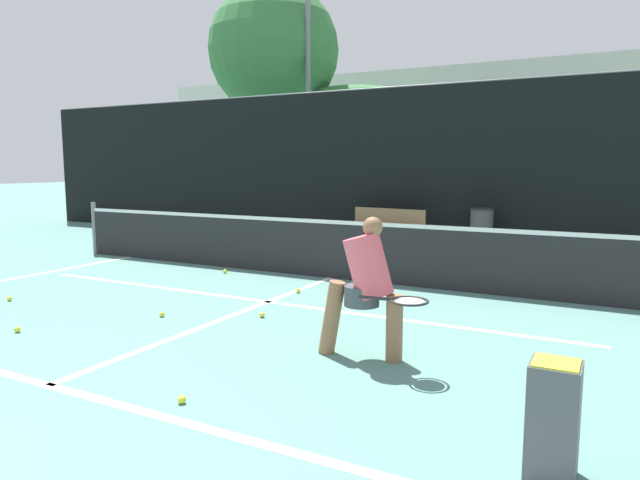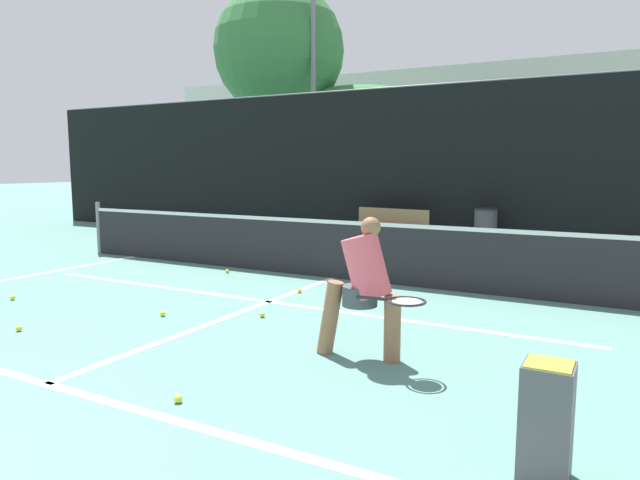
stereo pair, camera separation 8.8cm
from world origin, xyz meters
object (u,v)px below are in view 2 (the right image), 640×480
object	(u,v)px
ball_hopper	(546,419)
courtside_bench	(390,226)
player_practicing	(364,284)
trash_bin	(485,230)
parked_car	(586,210)

from	to	relation	value
ball_hopper	courtside_bench	bearing A→B (deg)	117.20
courtside_bench	ball_hopper	bearing A→B (deg)	-55.74
player_practicing	courtside_bench	bearing A→B (deg)	102.73
player_practicing	courtside_bench	xyz separation A→B (m)	(-2.57, 7.09, -0.24)
courtside_bench	trash_bin	distance (m)	2.07
trash_bin	parked_car	world-z (taller)	parked_car
player_practicing	parked_car	world-z (taller)	parked_car
player_practicing	trash_bin	bearing A→B (deg)	86.82
player_practicing	parked_car	bearing A→B (deg)	77.40
player_practicing	courtside_bench	distance (m)	7.54
ball_hopper	parked_car	distance (m)	13.03
ball_hopper	trash_bin	size ratio (longest dim) A/B	0.75
ball_hopper	parked_car	size ratio (longest dim) A/B	0.18
trash_bin	parked_car	bearing A→B (deg)	69.67
ball_hopper	courtside_bench	size ratio (longest dim) A/B	0.39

